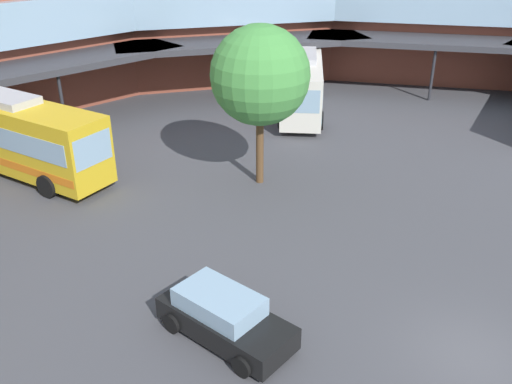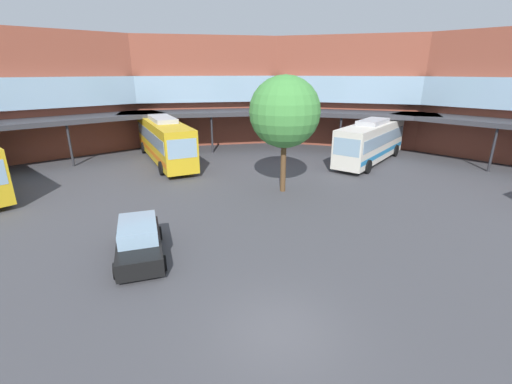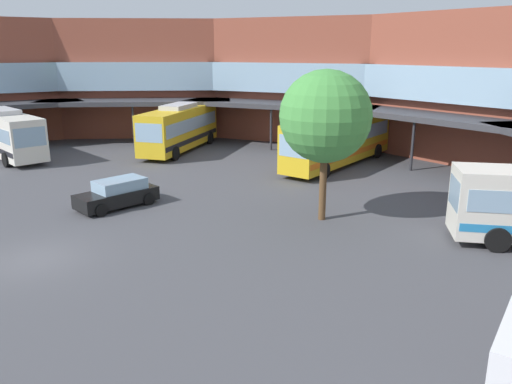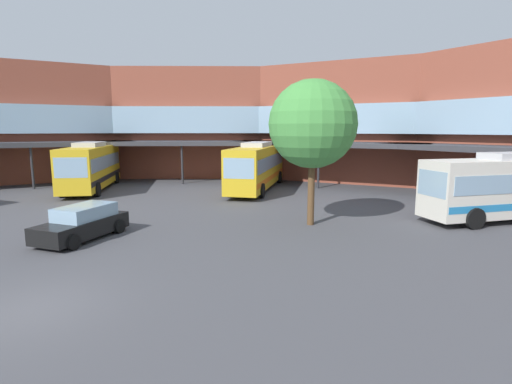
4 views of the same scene
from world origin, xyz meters
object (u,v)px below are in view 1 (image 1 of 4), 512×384
object	(u,v)px
parked_car	(224,317)
bus_4	(5,131)
plaza_tree	(260,76)
bus_0	(302,82)

from	to	relation	value
parked_car	bus_4	bearing A→B (deg)	172.08
bus_4	plaza_tree	bearing A→B (deg)	24.53
bus_0	parked_car	distance (m)	22.58
bus_0	parked_car	bearing A→B (deg)	-5.23
bus_0	plaza_tree	xyz separation A→B (m)	(-9.63, -6.13, 3.35)
bus_0	bus_4	world-z (taller)	bus_4
bus_4	bus_0	bearing A→B (deg)	63.16
bus_0	plaza_tree	world-z (taller)	plaza_tree
bus_4	parked_car	bearing A→B (deg)	-16.03
bus_0	bus_4	size ratio (longest dim) A/B	0.76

